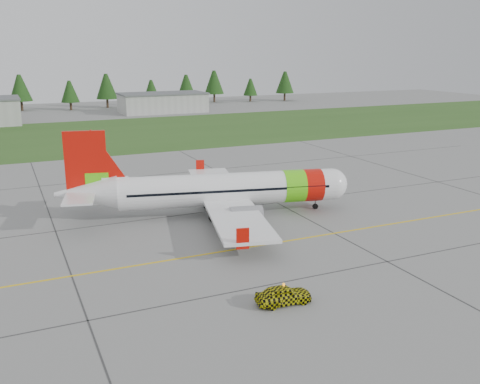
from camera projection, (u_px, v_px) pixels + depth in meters
name	position (u px, v px, depth m)	size (l,w,h in m)	color
ground	(285.00, 282.00, 41.64)	(320.00, 320.00, 0.00)	gray
aircraft	(222.00, 190.00, 58.11)	(31.39, 29.47, 9.64)	white
follow_me_car	(284.00, 277.00, 37.56)	(1.63, 1.38, 4.05)	yellow
grass_strip	(98.00, 135.00, 113.83)	(320.00, 50.00, 0.03)	#30561E
taxi_guideline	(242.00, 248.00, 48.68)	(120.00, 0.25, 0.02)	gold
hangar_east	(163.00, 103.00, 154.82)	(24.00, 12.00, 5.20)	#A8A8A3
treeline	(64.00, 93.00, 161.85)	(160.00, 8.00, 10.00)	#1C3F14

